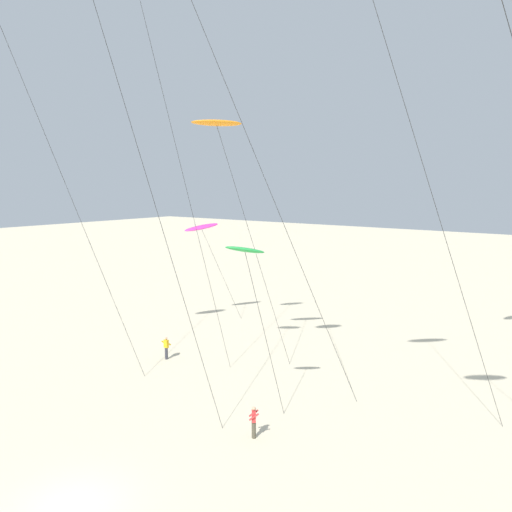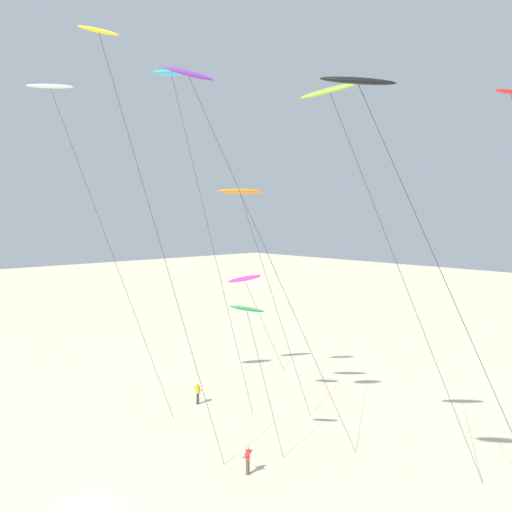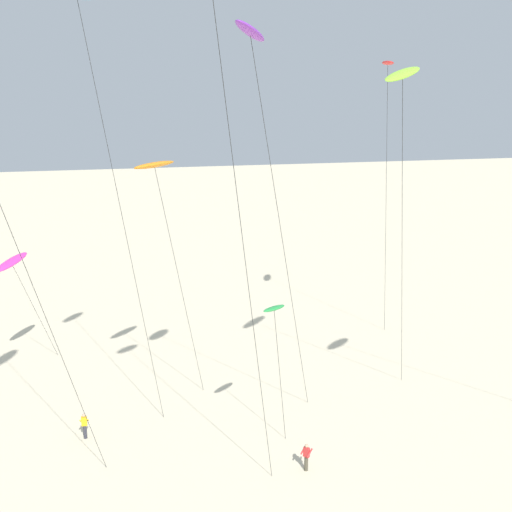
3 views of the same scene
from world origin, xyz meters
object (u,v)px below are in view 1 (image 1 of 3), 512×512
(kite_green, at_px, (245,251))
(kite_flyer_nearest, at_px, (254,421))
(kite_flyer_middle, at_px, (166,347))
(kite_magenta, at_px, (202,228))
(kite_orange, at_px, (217,124))

(kite_green, xyz_separation_m, kite_flyer_nearest, (1.60, -1.38, -8.36))
(kite_flyer_nearest, height_order, kite_flyer_middle, same)
(kite_flyer_nearest, bearing_deg, kite_magenta, 139.08)
(kite_green, distance_m, kite_flyer_middle, 14.31)
(kite_green, height_order, kite_flyer_middle, kite_green)
(kite_orange, height_order, kite_green, kite_orange)
(kite_magenta, height_order, kite_flyer_middle, kite_magenta)
(kite_green, bearing_deg, kite_magenta, 139.07)
(kite_magenta, relative_size, kite_green, 0.96)
(kite_magenta, distance_m, kite_orange, 15.48)
(kite_orange, bearing_deg, kite_flyer_middle, -177.83)
(kite_magenta, height_order, kite_flyer_nearest, kite_magenta)
(kite_orange, bearing_deg, kite_magenta, 137.42)
(kite_magenta, distance_m, kite_green, 20.79)
(kite_orange, distance_m, kite_flyer_nearest, 18.23)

